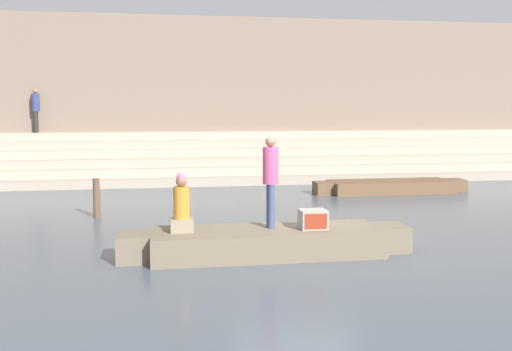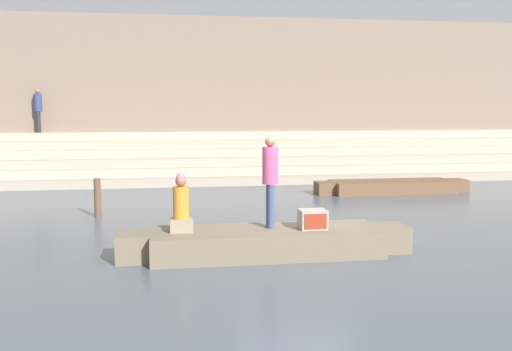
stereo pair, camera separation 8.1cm
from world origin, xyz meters
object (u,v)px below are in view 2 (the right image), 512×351
object	(u,v)px
rowboat_main	(266,241)
person_standing	(270,175)
mooring_post	(97,198)
person_on_steps	(38,107)
tv_set	(313,219)
person_rowing	(181,207)
moored_boat_shore	(392,186)

from	to	relation	value
rowboat_main	person_standing	size ratio (longest dim) A/B	3.18
mooring_post	person_on_steps	size ratio (longest dim) A/B	0.59
mooring_post	tv_set	bearing A→B (deg)	-46.51
mooring_post	person_on_steps	bearing A→B (deg)	109.16
person_standing	person_on_steps	size ratio (longest dim) A/B	1.04
rowboat_main	person_on_steps	distance (m)	15.05
person_rowing	person_on_steps	world-z (taller)	person_on_steps
person_standing	tv_set	distance (m)	1.18
rowboat_main	person_rowing	distance (m)	1.76
person_rowing	mooring_post	xyz separation A→B (m)	(-1.98, 4.60, -0.47)
rowboat_main	moored_boat_shore	bearing A→B (deg)	52.71
tv_set	mooring_post	bearing A→B (deg)	136.77
rowboat_main	tv_set	xyz separation A→B (m)	(0.89, -0.10, 0.42)
person_on_steps	mooring_post	bearing A→B (deg)	-60.38
person_standing	person_rowing	xyz separation A→B (m)	(-1.72, -0.13, -0.57)
person_standing	tv_set	bearing A→B (deg)	-16.45
person_standing	moored_boat_shore	bearing A→B (deg)	54.73
tv_set	mooring_post	size ratio (longest dim) A/B	0.50
moored_boat_shore	person_standing	bearing A→B (deg)	-122.33
person_on_steps	person_standing	bearing A→B (deg)	-52.49
rowboat_main	moored_boat_shore	size ratio (longest dim) A/B	1.08
person_rowing	person_on_steps	bearing A→B (deg)	114.79
person_standing	mooring_post	size ratio (longest dim) A/B	1.75
person_standing	mooring_post	bearing A→B (deg)	130.63
rowboat_main	moored_boat_shore	distance (m)	9.52
rowboat_main	moored_boat_shore	world-z (taller)	rowboat_main
person_standing	moored_boat_shore	xyz separation A→B (m)	(5.54, 7.52, -1.33)
rowboat_main	person_on_steps	size ratio (longest dim) A/B	3.30
tv_set	rowboat_main	bearing A→B (deg)	176.94
person_rowing	tv_set	size ratio (longest dim) A/B	2.18
person_standing	person_on_steps	bearing A→B (deg)	118.13
person_rowing	rowboat_main	bearing A→B (deg)	3.40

